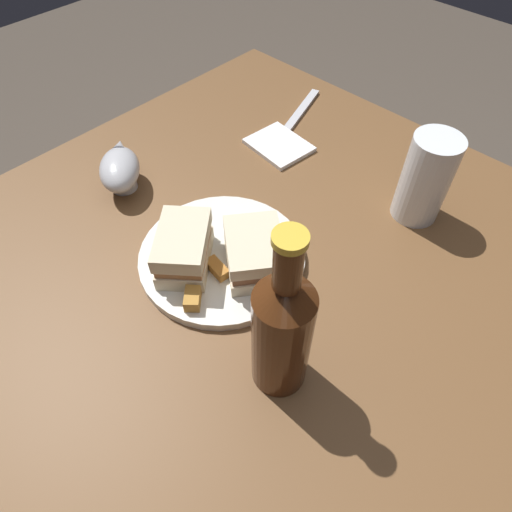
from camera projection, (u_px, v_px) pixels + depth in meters
name	position (u px, v px, depth m)	size (l,w,h in m)	color
ground_plane	(274.00, 444.00, 1.24)	(6.00, 6.00, 0.00)	#4C4238
dining_table	(280.00, 387.00, 0.94)	(1.04, 0.93, 0.77)	brown
plate	(222.00, 256.00, 0.67)	(0.25, 0.25, 0.01)	silver
sandwich_half_left	(184.00, 248.00, 0.63)	(0.12, 0.12, 0.06)	beige
sandwich_half_right	(255.00, 253.00, 0.62)	(0.13, 0.12, 0.06)	beige
potato_wedge_front	(193.00, 293.00, 0.60)	(0.05, 0.02, 0.02)	#B77F33
potato_wedge_middle	(217.00, 268.00, 0.63)	(0.04, 0.02, 0.01)	#AD702D
potato_wedge_back	(247.00, 275.00, 0.62)	(0.04, 0.02, 0.02)	gold
pint_glass	(424.00, 184.00, 0.69)	(0.07, 0.07, 0.14)	white
gravy_boat	(120.00, 169.00, 0.74)	(0.12, 0.12, 0.06)	#B7B7BC
cider_bottle	(282.00, 331.00, 0.48)	(0.07, 0.07, 0.25)	#47230F
napkin	(279.00, 145.00, 0.84)	(0.11, 0.09, 0.01)	white
fork	(300.00, 113.00, 0.91)	(0.18, 0.02, 0.01)	silver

